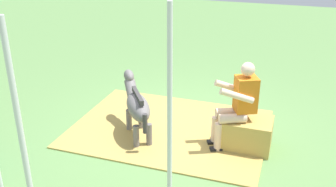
{
  "coord_description": "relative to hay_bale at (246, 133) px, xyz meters",
  "views": [
    {
      "loc": [
        -1.58,
        5.37,
        3.09
      ],
      "look_at": [
        0.3,
        -0.21,
        0.55
      ],
      "focal_mm": 41.6,
      "sensor_mm": 36.0,
      "label": 1
    }
  ],
  "objects": [
    {
      "name": "tent_pole_left",
      "position": [
        0.71,
        1.5,
        0.97
      ],
      "size": [
        0.06,
        0.06,
        2.41
      ],
      "primitive_type": "cylinder",
      "color": "silver",
      "rests_on": "ground"
    },
    {
      "name": "person_seated",
      "position": [
        0.15,
        0.05,
        0.51
      ],
      "size": [
        0.72,
        0.58,
        1.35
      ],
      "color": "beige",
      "rests_on": "ground"
    },
    {
      "name": "ground_plane",
      "position": [
        1.05,
        -0.15,
        -0.23
      ],
      "size": [
        24.0,
        24.0,
        0.0
      ],
      "primitive_type": "plane",
      "color": "#608C4C"
    },
    {
      "name": "tent_pole_mid",
      "position": [
        1.84,
        2.59,
        0.97
      ],
      "size": [
        0.06,
        0.06,
        2.41
      ],
      "primitive_type": "cylinder",
      "color": "silver",
      "rests_on": "ground"
    },
    {
      "name": "hay_bale",
      "position": [
        0.0,
        0.0,
        0.0
      ],
      "size": [
        0.75,
        0.55,
        0.47
      ],
      "primitive_type": "cube",
      "color": "tan",
      "rests_on": "ground"
    },
    {
      "name": "pony_standing",
      "position": [
        1.68,
        0.19,
        0.31
      ],
      "size": [
        0.92,
        1.17,
        0.9
      ],
      "color": "slate",
      "rests_on": "ground"
    },
    {
      "name": "hay_patch",
      "position": [
        1.26,
        -0.18,
        -0.22
      ],
      "size": [
        3.13,
        2.37,
        0.02
      ],
      "primitive_type": "cube",
      "color": "tan",
      "rests_on": "ground"
    }
  ]
}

